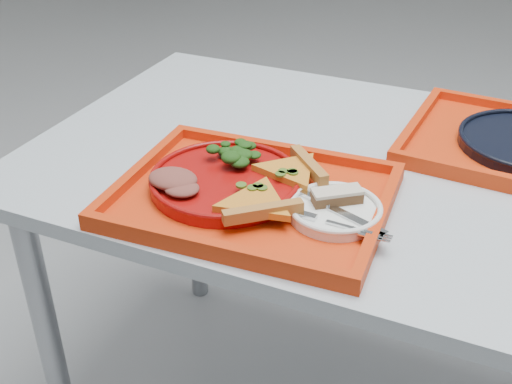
# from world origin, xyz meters

# --- Properties ---
(table) EXTENTS (1.60, 0.80, 0.75)m
(table) POSITION_xyz_m (0.00, 0.00, 0.68)
(table) COLOR #9CA7AF
(table) RESTS_ON ground
(tray_main) EXTENTS (0.47, 0.37, 0.01)m
(tray_main) POSITION_xyz_m (-0.30, -0.21, 0.76)
(tray_main) COLOR red
(tray_main) RESTS_ON table
(dinner_plate) EXTENTS (0.26, 0.26, 0.02)m
(dinner_plate) POSITION_xyz_m (-0.35, -0.20, 0.77)
(dinner_plate) COLOR maroon
(dinner_plate) RESTS_ON tray_main
(side_plate) EXTENTS (0.15, 0.15, 0.01)m
(side_plate) POSITION_xyz_m (-0.15, -0.21, 0.77)
(side_plate) COLOR white
(side_plate) RESTS_ON tray_main
(pizza_slice_a) EXTENTS (0.19, 0.19, 0.02)m
(pizza_slice_a) POSITION_xyz_m (-0.27, -0.26, 0.79)
(pizza_slice_a) COLOR gold
(pizza_slice_a) RESTS_ON dinner_plate
(pizza_slice_b) EXTENTS (0.18, 0.18, 0.02)m
(pizza_slice_b) POSITION_xyz_m (-0.26, -0.14, 0.79)
(pizza_slice_b) COLOR gold
(pizza_slice_b) RESTS_ON dinner_plate
(salad_heap) EXTENTS (0.08, 0.07, 0.04)m
(salad_heap) POSITION_xyz_m (-0.37, -0.13, 0.80)
(salad_heap) COLOR black
(salad_heap) RESTS_ON dinner_plate
(meat_portion) EXTENTS (0.09, 0.07, 0.03)m
(meat_portion) POSITION_xyz_m (-0.42, -0.26, 0.79)
(meat_portion) COLOR brown
(meat_portion) RESTS_ON dinner_plate
(dessert_bar) EXTENTS (0.08, 0.07, 0.02)m
(dessert_bar) POSITION_xyz_m (-0.16, -0.19, 0.79)
(dessert_bar) COLOR #482D18
(dessert_bar) RESTS_ON side_plate
(knife) EXTENTS (0.18, 0.08, 0.01)m
(knife) POSITION_xyz_m (-0.15, -0.22, 0.78)
(knife) COLOR silver
(knife) RESTS_ON side_plate
(fork) EXTENTS (0.19, 0.03, 0.01)m
(fork) POSITION_xyz_m (-0.15, -0.25, 0.78)
(fork) COLOR silver
(fork) RESTS_ON side_plate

